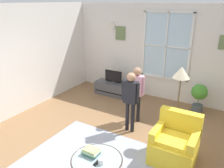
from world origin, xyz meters
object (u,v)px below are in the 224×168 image
cup (101,162)px  potted_plant_by_window (199,95)px  tv_stand (113,89)px  remote_near_books (97,162)px  remote_near_cup (94,156)px  armchair (175,144)px  floor_lamp (181,80)px  person_black_shirt (131,96)px  coffee_table (97,160)px  television (113,77)px  person_pink_shirt (137,88)px  book_stack (91,152)px

cup → potted_plant_by_window: bearing=77.4°
tv_stand → remote_near_books: remote_near_books is taller
cup → remote_near_cup: bearing=154.1°
armchair → floor_lamp: size_ratio=0.55×
person_black_shirt → coffee_table: bearing=-81.8°
television → coffee_table: 3.58m
television → floor_lamp: size_ratio=0.34×
potted_plant_by_window → person_pink_shirt: bearing=-134.3°
television → coffee_table: (1.58, -3.21, -0.18)m
armchair → remote_near_cup: armchair is taller
television → potted_plant_by_window: size_ratio=0.70×
tv_stand → person_pink_shirt: size_ratio=0.86×
television → remote_near_books: (1.63, -3.28, -0.14)m
armchair → remote_near_cup: bearing=-130.2°
person_pink_shirt → floor_lamp: bearing=-17.8°
coffee_table → person_black_shirt: 1.71m
remote_near_cup → floor_lamp: bearing=65.2°
person_pink_shirt → person_black_shirt: bearing=-80.6°
tv_stand → armchair: armchair is taller
coffee_table → book_stack: size_ratio=3.04×
cup → person_black_shirt: size_ratio=0.07×
television → person_black_shirt: size_ratio=0.40×
armchair → floor_lamp: 1.18m
person_pink_shirt → armchair: bearing=-37.7°
coffee_table → person_pink_shirt: (-0.31, 2.11, 0.42)m
armchair → person_pink_shirt: bearing=142.3°
armchair → floor_lamp: (-0.16, 0.60, 1.00)m
floor_lamp → book_stack: bearing=-116.7°
cup → television: bearing=117.5°
armchair → person_black_shirt: person_black_shirt is taller
tv_stand → person_black_shirt: size_ratio=0.84×
floor_lamp → tv_stand: bearing=148.2°
coffee_table → remote_near_cup: 0.09m
tv_stand → floor_lamp: size_ratio=0.72×
remote_near_books → person_pink_shirt: size_ratio=0.10×
potted_plant_by_window → floor_lamp: bearing=-95.4°
tv_stand → remote_near_cup: size_ratio=8.16×
cup → potted_plant_by_window: potted_plant_by_window is taller
coffee_table → potted_plant_by_window: (0.88, 3.33, 0.06)m
tv_stand → coffee_table: 3.59m
coffee_table → potted_plant_by_window: 3.45m
television → remote_near_books: size_ratio=3.84×
remote_near_cup → floor_lamp: size_ratio=0.09×
coffee_table → remote_near_books: (0.05, -0.07, 0.04)m
armchair → potted_plant_by_window: armchair is taller
floor_lamp → person_black_shirt: bearing=-171.5°
potted_plant_by_window → floor_lamp: (-0.15, -1.56, 0.85)m
remote_near_cup → floor_lamp: (0.81, 1.74, 0.88)m
book_stack → remote_near_books: bearing=-33.0°
floor_lamp → coffee_table: bearing=-112.3°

